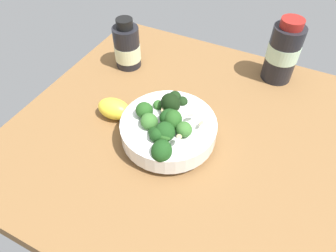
{
  "coord_description": "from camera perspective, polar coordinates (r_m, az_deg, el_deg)",
  "views": [
    {
      "loc": [
        18.25,
        -41.27,
        48.65
      ],
      "look_at": [
        -0.12,
        -4.29,
        4.0
      ],
      "focal_mm": 32.5,
      "sensor_mm": 36.0,
      "label": 1
    }
  ],
  "objects": [
    {
      "name": "bottle_tall",
      "position": [
        0.79,
        20.77,
        12.87
      ],
      "size": [
        7.58,
        7.58,
        15.86
      ],
      "color": "black",
      "rests_on": "ground_plane"
    },
    {
      "name": "bowl_of_broccoli",
      "position": [
        0.61,
        -0.12,
        -0.24
      ],
      "size": [
        19.32,
        20.04,
        9.9
      ],
      "color": "white",
      "rests_on": "ground_plane"
    },
    {
      "name": "ground_plane",
      "position": [
        0.68,
        1.69,
        -1.34
      ],
      "size": [
        68.34,
        68.34,
        4.89
      ],
      "primitive_type": "cube",
      "color": "brown"
    },
    {
      "name": "bottle_short",
      "position": [
        0.81,
        -7.68,
        14.44
      ],
      "size": [
        6.7,
        6.7,
        13.05
      ],
      "color": "black",
      "rests_on": "ground_plane"
    },
    {
      "name": "lemon_wedge",
      "position": [
        0.68,
        -10.07,
        3.2
      ],
      "size": [
        7.93,
        5.38,
        4.52
      ],
      "primitive_type": "ellipsoid",
      "rotation": [
        0.0,
        0.0,
        3.21
      ],
      "color": "yellow",
      "rests_on": "ground_plane"
    }
  ]
}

